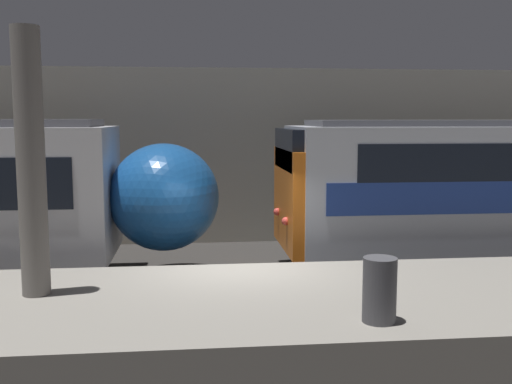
{
  "coord_description": "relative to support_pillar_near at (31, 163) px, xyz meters",
  "views": [
    {
      "loc": [
        -0.79,
        -10.61,
        3.59
      ],
      "look_at": [
        0.46,
        1.06,
        2.14
      ],
      "focal_mm": 42.0,
      "sensor_mm": 36.0,
      "label": 1
    }
  ],
  "objects": [
    {
      "name": "ground_plane",
      "position": [
        3.14,
        1.57,
        -2.93
      ],
      "size": [
        120.0,
        120.0,
        0.0
      ],
      "primitive_type": "plane",
      "color": "#33302D"
    },
    {
      "name": "platform",
      "position": [
        3.14,
        -0.42,
        -2.45
      ],
      "size": [
        40.0,
        3.98,
        0.96
      ],
      "color": "gray",
      "rests_on": "ground"
    },
    {
      "name": "station_rear_barrier",
      "position": [
        3.14,
        8.11,
        -0.43
      ],
      "size": [
        50.0,
        0.15,
        5.0
      ],
      "color": "#B2AD9E",
      "rests_on": "ground"
    },
    {
      "name": "support_pillar_near",
      "position": [
        0.0,
        0.0,
        0.0
      ],
      "size": [
        0.41,
        0.41,
        3.95
      ],
      "color": "slate",
      "rests_on": "platform"
    },
    {
      "name": "trash_bin",
      "position": [
        4.74,
        -1.73,
        -1.55
      ],
      "size": [
        0.44,
        0.44,
        0.85
      ],
      "color": "#4C4C51",
      "rests_on": "platform"
    }
  ]
}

